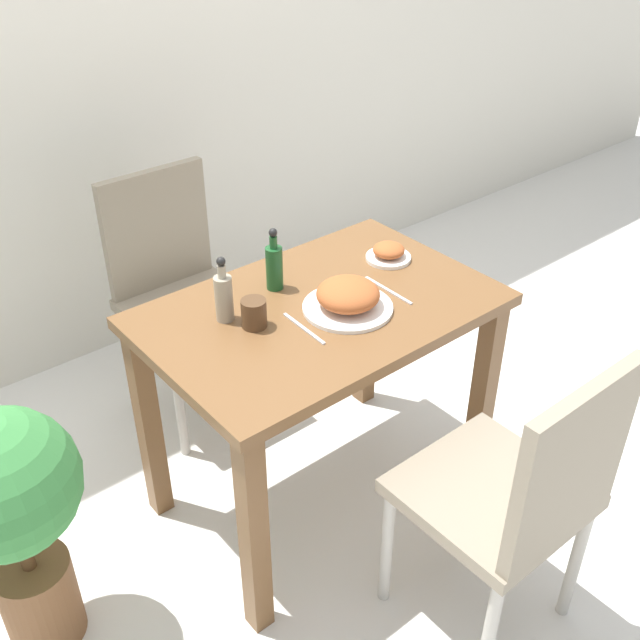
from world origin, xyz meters
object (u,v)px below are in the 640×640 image
drink_cup (254,313)px  sauce_bottle (274,265)px  side_plate (389,253)px  potted_plant_left (10,507)px  chair_far (178,284)px  condiment_bottle (224,296)px  food_plate (348,297)px  chair_near (520,492)px

drink_cup → sauce_bottle: (0.16, 0.13, 0.03)m
drink_cup → sauce_bottle: sauce_bottle is taller
side_plate → potted_plant_left: bearing=-179.8°
chair_far → condiment_bottle: size_ratio=4.68×
chair_far → food_plate: 0.83m
sauce_bottle → potted_plant_left: sauce_bottle is taller
food_plate → sauce_bottle: size_ratio=1.32×
drink_cup → side_plate: bearing=4.4°
chair_far → condiment_bottle: bearing=-106.1°
drink_cup → potted_plant_left: drink_cup is taller
chair_near → chair_far: same height
chair_far → condiment_bottle: 0.69m
chair_far → side_plate: (0.41, -0.63, 0.25)m
chair_near → potted_plant_left: size_ratio=1.20×
chair_near → food_plate: 0.68m
drink_cup → condiment_bottle: (-0.04, 0.08, 0.03)m
sauce_bottle → potted_plant_left: 0.94m
drink_cup → potted_plant_left: size_ratio=0.11×
chair_far → food_plate: size_ratio=3.55×
food_plate → sauce_bottle: 0.24m
food_plate → condiment_bottle: condiment_bottle is taller
side_plate → condiment_bottle: condiment_bottle is taller
sauce_bottle → potted_plant_left: size_ratio=0.26×
food_plate → side_plate: bearing=25.6°
food_plate → side_plate: food_plate is taller
chair_near → potted_plant_left: bearing=-38.2°
condiment_bottle → chair_far: bearing=73.9°
sauce_bottle → chair_near: bearing=-83.5°
chair_far → side_plate: 0.80m
chair_far → potted_plant_left: chair_far is taller
chair_near → side_plate: size_ratio=6.38×
condiment_bottle → potted_plant_left: 0.75m
drink_cup → food_plate: bearing=-21.3°
chair_near → food_plate: size_ratio=3.55×
food_plate → condiment_bottle: 0.34m
sauce_bottle → condiment_bottle: 0.21m
side_plate → condiment_bottle: bearing=176.4°
chair_near → potted_plant_left: chair_near is taller
potted_plant_left → drink_cup: bearing=-3.1°
chair_near → condiment_bottle: (-0.30, 0.81, 0.30)m
chair_far → sauce_bottle: size_ratio=4.68×
food_plate → sauce_bottle: (-0.09, 0.23, 0.04)m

